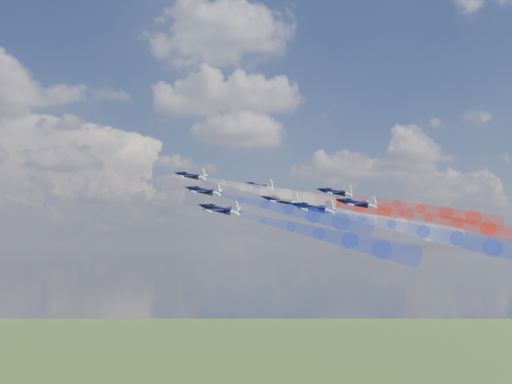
{
  "coord_description": "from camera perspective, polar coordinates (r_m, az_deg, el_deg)",
  "views": [
    {
      "loc": [
        -20.48,
        -130.63,
        112.9
      ],
      "look_at": [
        7.25,
        9.85,
        125.46
      ],
      "focal_mm": 44.28,
      "sensor_mm": 36.0,
      "label": 1
    }
  ],
  "objects": [
    {
      "name": "jet_lead",
      "position": [
        156.6,
        -5.93,
        1.45
      ],
      "size": [
        13.92,
        14.33,
        6.26
      ],
      "primitive_type": null,
      "rotation": [
        0.22,
        -0.13,
        0.7
      ],
      "color": "black"
    },
    {
      "name": "trail_lead",
      "position": [
        141.85,
        0.69,
        0.12
      ],
      "size": [
        26.45,
        29.58,
        11.67
      ],
      "primitive_type": null,
      "rotation": [
        0.22,
        -0.13,
        0.7
      ],
      "color": "white"
    },
    {
      "name": "jet_inner_left",
      "position": [
        138.68,
        -4.76,
        0.09
      ],
      "size": [
        13.92,
        14.33,
        6.26
      ],
      "primitive_type": null,
      "rotation": [
        0.22,
        -0.13,
        0.7
      ],
      "color": "black"
    },
    {
      "name": "trail_inner_left",
      "position": [
        124.53,
        2.93,
        -1.59
      ],
      "size": [
        26.45,
        29.58,
        11.67
      ],
      "primitive_type": null,
      "rotation": [
        0.22,
        -0.13,
        0.7
      ],
      "color": "blue"
    },
    {
      "name": "jet_inner_right",
      "position": [
        157.22,
        0.13,
        0.51
      ],
      "size": [
        13.92,
        14.33,
        6.26
      ],
      "primitive_type": null,
      "rotation": [
        0.22,
        -0.13,
        0.7
      ],
      "color": "black"
    },
    {
      "name": "trail_inner_right",
      "position": [
        144.51,
        7.25,
        -0.9
      ],
      "size": [
        26.45,
        29.58,
        11.67
      ],
      "primitive_type": null,
      "rotation": [
        0.22,
        -0.13,
        0.7
      ],
      "color": "red"
    },
    {
      "name": "jet_outer_left",
      "position": [
        122.08,
        -3.31,
        -1.59
      ],
      "size": [
        13.92,
        14.33,
        6.26
      ],
      "primitive_type": null,
      "rotation": [
        0.22,
        -0.13,
        0.7
      ],
      "color": "black"
    },
    {
      "name": "trail_outer_left",
      "position": [
        108.72,
        5.72,
        -3.72
      ],
      "size": [
        26.45,
        29.58,
        11.67
      ],
      "primitive_type": null,
      "rotation": [
        0.22,
        -0.13,
        0.7
      ],
      "color": "blue"
    },
    {
      "name": "jet_center_third",
      "position": [
        139.7,
        2.26,
        -0.76
      ],
      "size": [
        13.92,
        14.33,
        6.26
      ],
      "primitive_type": null,
      "rotation": [
        0.22,
        -0.13,
        0.7
      ],
      "color": "black"
    },
    {
      "name": "trail_center_third",
      "position": [
        127.97,
        10.54,
        -2.47
      ],
      "size": [
        26.45,
        29.58,
        11.67
      ],
      "primitive_type": null,
      "rotation": [
        0.22,
        -0.13,
        0.7
      ],
      "color": "white"
    },
    {
      "name": "jet_outer_right",
      "position": [
        159.2,
        7.17,
        -0.02
      ],
      "size": [
        13.92,
        14.33,
        6.26
      ],
      "primitive_type": null,
      "rotation": [
        0.22,
        -0.13,
        0.7
      ],
      "color": "black"
    },
    {
      "name": "trail_outer_right",
      "position": [
        148.98,
        14.68,
        -1.43
      ],
      "size": [
        26.45,
        29.58,
        11.67
      ],
      "primitive_type": null,
      "rotation": [
        0.22,
        -0.13,
        0.7
      ],
      "color": "red"
    },
    {
      "name": "jet_rear_left",
      "position": [
        123.41,
        5.13,
        -1.46
      ],
      "size": [
        13.92,
        14.33,
        6.26
      ],
      "primitive_type": null,
      "rotation": [
        0.22,
        -0.13,
        0.7
      ],
      "color": "black"
    },
    {
      "name": "trail_rear_left",
      "position": [
        112.97,
        14.85,
        -3.46
      ],
      "size": [
        26.45,
        29.58,
        11.67
      ],
      "primitive_type": null,
      "rotation": [
        0.22,
        -0.13,
        0.7
      ],
      "color": "blue"
    },
    {
      "name": "jet_rear_right",
      "position": [
        140.88,
        9.07,
        -1.03
      ],
      "size": [
        13.92,
        14.33,
        6.26
      ],
      "primitive_type": null,
      "rotation": [
        0.22,
        -0.13,
        0.7
      ],
      "color": "black"
    },
    {
      "name": "trail_rear_right",
      "position": [
        131.62,
        17.75,
        -2.7
      ],
      "size": [
        26.45,
        29.58,
        11.67
      ],
      "primitive_type": null,
      "rotation": [
        0.22,
        -0.13,
        0.7
      ],
      "color": "red"
    }
  ]
}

